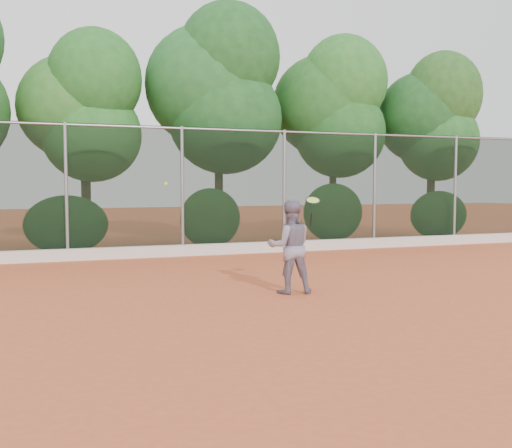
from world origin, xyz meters
name	(u,v)px	position (x,y,z in m)	size (l,w,h in m)	color
ground	(277,307)	(0.00, 0.00, 0.00)	(80.00, 80.00, 0.00)	#CC5830
concrete_curb	(184,250)	(0.00, 6.82, 0.15)	(24.00, 0.20, 0.30)	silver
tennis_player	(290,247)	(0.63, 0.98, 0.83)	(0.81, 0.63, 1.66)	gray
chainlink_fence	(182,187)	(0.00, 7.00, 1.86)	(24.09, 0.09, 3.50)	black
foliage_backdrop	(149,102)	(-0.55, 8.98, 4.40)	(23.70, 3.63, 7.55)	#45281A
tennis_racket	(313,203)	(1.07, 0.97, 1.61)	(0.33, 0.32, 0.55)	black
tennis_ball_in_flight	(166,184)	(-1.52, 1.26, 1.95)	(0.06, 0.06, 0.06)	#CAE433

